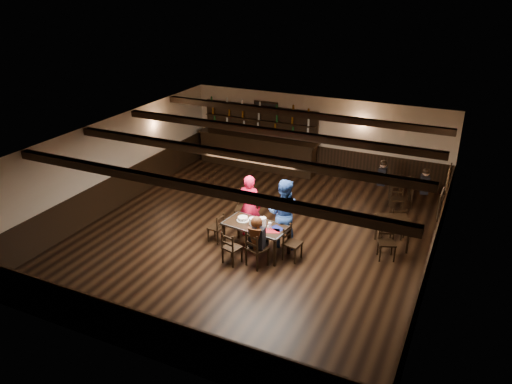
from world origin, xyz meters
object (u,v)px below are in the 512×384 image
at_px(chair_near_right, 255,247).
at_px(bar_counter, 258,147).
at_px(man_blue, 284,213).
at_px(cake, 243,219).
at_px(woman_pink, 249,206).
at_px(chair_near_left, 230,246).
at_px(dining_table, 256,228).

relative_size(chair_near_right, bar_counter, 0.21).
height_order(man_blue, cake, man_blue).
xyz_separation_m(chair_near_right, man_blue, (0.21, 1.26, 0.36)).
relative_size(woman_pink, cake, 5.49).
bearing_deg(chair_near_right, chair_near_left, -168.20).
xyz_separation_m(man_blue, bar_counter, (-2.96, 4.85, -0.18)).
relative_size(dining_table, man_blue, 0.93).
bearing_deg(woman_pink, bar_counter, -74.99).
height_order(chair_near_left, chair_near_right, chair_near_right).
bearing_deg(cake, bar_counter, 111.12).
bearing_deg(chair_near_right, bar_counter, 114.22).
bearing_deg(cake, chair_near_right, -47.68).
distance_m(woman_pink, bar_counter, 5.12).
bearing_deg(dining_table, bar_counter, 114.42).
distance_m(chair_near_left, woman_pink, 1.56).
height_order(dining_table, chair_near_left, chair_near_left).
xyz_separation_m(dining_table, bar_counter, (-2.47, 5.44, 0.05)).
height_order(cake, bar_counter, bar_counter).
distance_m(woman_pink, cake, 0.65).
relative_size(chair_near_right, man_blue, 0.51).
height_order(dining_table, bar_counter, bar_counter).
bearing_deg(chair_near_left, woman_pink, 97.98).
bearing_deg(woman_pink, man_blue, 166.22).
relative_size(chair_near_left, cake, 2.68).
xyz_separation_m(woman_pink, bar_counter, (-1.95, 4.73, -0.13)).
xyz_separation_m(dining_table, woman_pink, (-0.52, 0.71, 0.18)).
height_order(woman_pink, man_blue, man_blue).
height_order(woman_pink, cake, woman_pink).
bearing_deg(bar_counter, man_blue, -58.60).
relative_size(man_blue, cake, 5.82).
height_order(dining_table, man_blue, man_blue).
bearing_deg(woman_pink, cake, 93.84).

